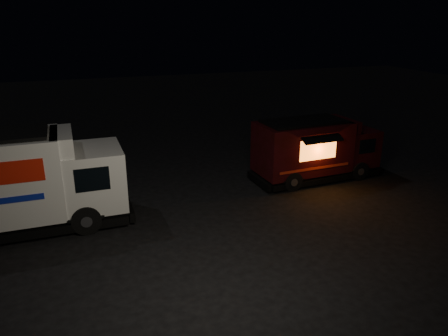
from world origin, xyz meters
TOP-DOWN VIEW (x-y plane):
  - ground at (0.00, 0.00)m, footprint 80.00×80.00m
  - white_truck at (-5.11, 2.64)m, footprint 7.40×2.59m
  - red_truck at (6.80, 3.62)m, footprint 5.83×2.42m

SIDE VIEW (x-z plane):
  - ground at x=0.00m, z-range 0.00..0.00m
  - red_truck at x=6.80m, z-range 0.00..2.67m
  - white_truck at x=-5.11m, z-range 0.00..3.35m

